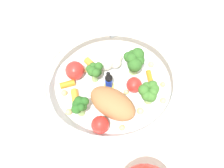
% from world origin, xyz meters
% --- Properties ---
extents(ground_plane, '(2.40, 2.40, 0.00)m').
position_xyz_m(ground_plane, '(0.00, 0.00, 0.00)').
color(ground_plane, silver).
extents(food_container, '(0.23, 0.23, 0.06)m').
position_xyz_m(food_container, '(-0.00, 0.00, 0.03)').
color(food_container, white).
rests_on(food_container, ground_plane).
extents(folded_napkin, '(0.16, 0.13, 0.01)m').
position_xyz_m(folded_napkin, '(-0.22, 0.05, 0.00)').
color(folded_napkin, white).
rests_on(folded_napkin, ground_plane).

